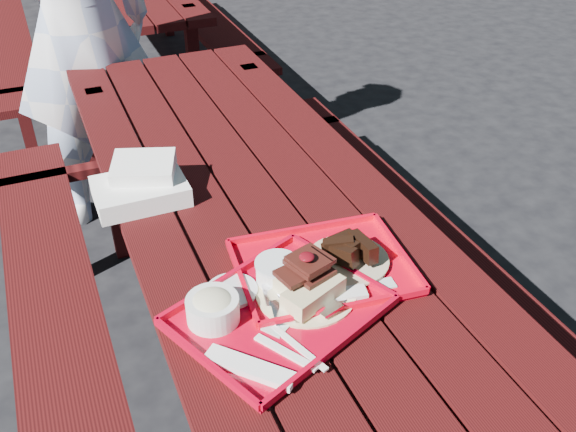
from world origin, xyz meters
The scene contains 6 objects.
ground centered at (0.00, 0.00, 0.00)m, with size 60.00×60.00×0.00m, color black.
picnic_table_near centered at (0.00, 0.00, 0.56)m, with size 1.41×2.40×0.75m.
near_tray centered at (-0.13, -0.38, 0.78)m, with size 0.50×0.45×0.13m.
far_tray centered at (0.02, -0.30, 0.77)m, with size 0.42×0.35×0.07m.
white_cloth centered at (-0.29, 0.18, 0.79)m, with size 0.24×0.21×0.10m.
person centered at (-0.28, 1.34, 0.87)m, with size 0.64×0.42×1.75m, color #A5B5D9.
Camera 1 is at (-0.49, -1.32, 1.69)m, focal length 40.00 mm.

